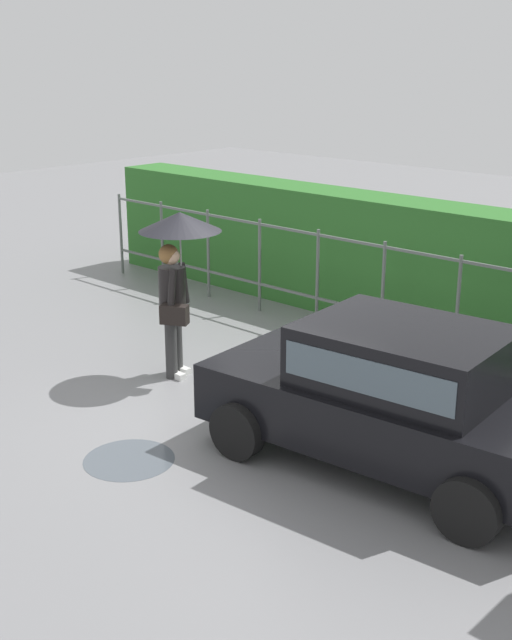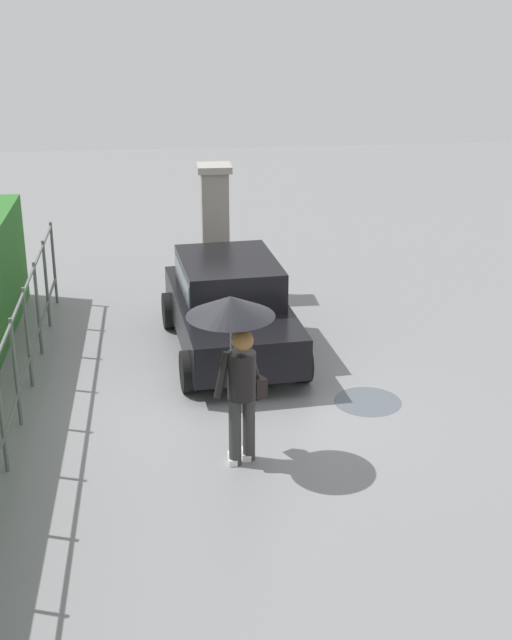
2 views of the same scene
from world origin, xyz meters
name	(u,v)px [view 1 (image 1 of 2)]	position (x,y,z in m)	size (l,w,h in m)	color
ground_plane	(242,407)	(0.00, 0.00, 0.00)	(40.00, 40.00, 0.00)	slate
car	(394,391)	(2.07, 0.00, 0.80)	(3.86, 2.13, 1.48)	black
pedestrian	(177,253)	(-1.31, 0.21, 1.61)	(1.03, 1.03, 2.12)	#333333
fence_section	(349,281)	(-0.68, 2.95, 0.82)	(10.65, 0.05, 1.50)	#59605B
hedge_row	(389,261)	(-0.68, 3.95, 0.95)	(11.60, 0.90, 1.90)	#2D6B28
puddle_near	(129,460)	(0.07, -1.74, 0.00)	(0.94, 0.94, 0.00)	#4C545B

